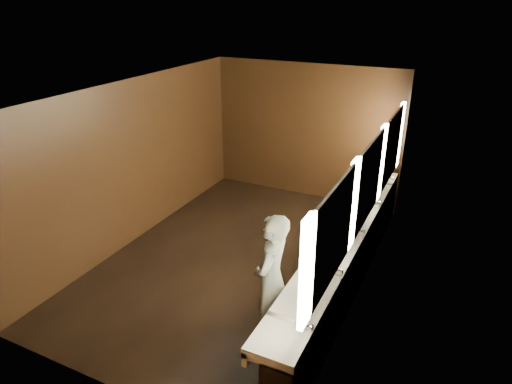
# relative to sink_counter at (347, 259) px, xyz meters

# --- Properties ---
(floor) EXTENTS (6.00, 6.00, 0.00)m
(floor) POSITION_rel_sink_counter_xyz_m (-1.79, 0.00, -0.50)
(floor) COLOR black
(floor) RESTS_ON ground
(ceiling) EXTENTS (4.00, 6.00, 0.02)m
(ceiling) POSITION_rel_sink_counter_xyz_m (-1.79, 0.00, 2.30)
(ceiling) COLOR #2D2D2B
(ceiling) RESTS_ON wall_back
(wall_back) EXTENTS (4.00, 0.02, 2.80)m
(wall_back) POSITION_rel_sink_counter_xyz_m (-1.79, 3.00, 0.90)
(wall_back) COLOR black
(wall_back) RESTS_ON floor
(wall_front) EXTENTS (4.00, 0.02, 2.80)m
(wall_front) POSITION_rel_sink_counter_xyz_m (-1.79, -3.00, 0.90)
(wall_front) COLOR black
(wall_front) RESTS_ON floor
(wall_left) EXTENTS (0.02, 6.00, 2.80)m
(wall_left) POSITION_rel_sink_counter_xyz_m (-3.79, 0.00, 0.90)
(wall_left) COLOR black
(wall_left) RESTS_ON floor
(wall_right) EXTENTS (0.02, 6.00, 2.80)m
(wall_right) POSITION_rel_sink_counter_xyz_m (0.21, 0.00, 0.90)
(wall_right) COLOR black
(wall_right) RESTS_ON floor
(sink_counter) EXTENTS (0.55, 5.40, 1.01)m
(sink_counter) POSITION_rel_sink_counter_xyz_m (0.00, 0.00, 0.00)
(sink_counter) COLOR black
(sink_counter) RESTS_ON floor
(mirror_band) EXTENTS (0.06, 5.03, 1.15)m
(mirror_band) POSITION_rel_sink_counter_xyz_m (0.19, -0.00, 1.25)
(mirror_band) COLOR #FFF1C3
(mirror_band) RESTS_ON wall_right
(person) EXTENTS (0.45, 0.65, 1.73)m
(person) POSITION_rel_sink_counter_xyz_m (-0.57, -1.45, 0.37)
(person) COLOR #83A8C4
(person) RESTS_ON floor
(trash_bin) EXTENTS (0.44, 0.44, 0.61)m
(trash_bin) POSITION_rel_sink_counter_xyz_m (-0.22, -0.89, -0.19)
(trash_bin) COLOR black
(trash_bin) RESTS_ON floor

